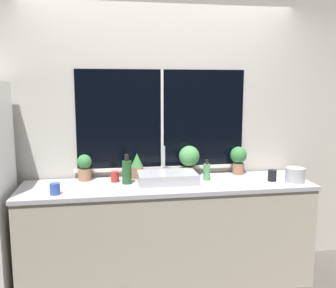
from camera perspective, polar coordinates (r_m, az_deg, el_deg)
name	(u,v)px	position (r m, az deg, el deg)	size (l,w,h in m)	color
wall_back	(162,129)	(3.57, -1.00, 2.28)	(8.00, 0.09, 2.70)	#BCB7AD
wall_right	(325,118)	(5.13, 22.80, 3.62)	(0.06, 7.00, 2.70)	#BCB7AD
counter	(168,233)	(3.43, -0.01, -13.42)	(2.53, 0.63, 0.91)	#B2A893
sink	(167,177)	(3.31, -0.09, -5.11)	(0.51, 0.38, 0.30)	#ADADB2
potted_plant_far_left	(85,167)	(3.45, -12.59, -3.42)	(0.13, 0.13, 0.24)	#9E6B4C
potted_plant_center_left	(137,166)	(3.46, -4.74, -3.33)	(0.11, 0.11, 0.23)	#9E6B4C
potted_plant_center_right	(189,158)	(3.52, 3.25, -2.13)	(0.19, 0.19, 0.29)	#9E6B4C
potted_plant_far_right	(238,158)	(3.66, 10.68, -2.13)	(0.16, 0.16, 0.27)	#9E6B4C
soap_bottle	(207,171)	(3.41, 5.91, -4.18)	(0.06, 0.06, 0.19)	#519E5B
bottle_tall	(127,171)	(3.28, -6.29, -4.18)	(0.08, 0.08, 0.26)	#235128
mug_blue	(55,189)	(3.08, -16.85, -6.55)	(0.08, 0.08, 0.09)	#3351AD
mug_red	(115,177)	(3.37, -8.08, -4.97)	(0.07, 0.07, 0.09)	#B72D28
mug_black	(272,175)	(3.49, 15.58, -4.64)	(0.08, 0.08, 0.10)	black
kettle	(295,174)	(3.51, 18.81, -4.39)	(0.17, 0.17, 0.14)	#B2B2B7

